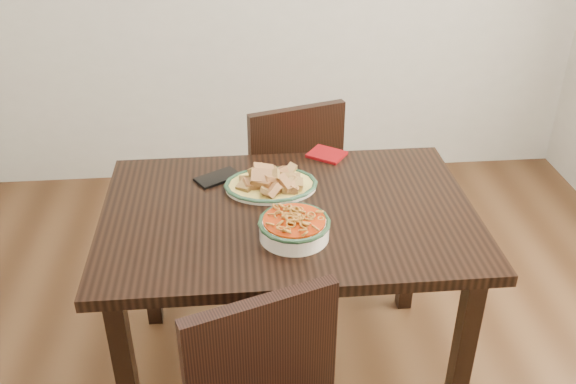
{
  "coord_description": "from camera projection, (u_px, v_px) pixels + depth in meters",
  "views": [
    {
      "loc": [
        -0.24,
        -1.76,
        1.92
      ],
      "look_at": [
        -0.07,
        0.11,
        0.81
      ],
      "focal_mm": 40.0,
      "sensor_mm": 36.0,
      "label": 1
    }
  ],
  "objects": [
    {
      "name": "fish_plate",
      "position": [
        271.0,
        177.0,
        2.3
      ],
      "size": [
        0.33,
        0.26,
        0.11
      ],
      "color": "beige",
      "rests_on": "dining_table"
    },
    {
      "name": "floor",
      "position": [
        309.0,
        383.0,
        2.5
      ],
      "size": [
        3.5,
        3.5,
        0.0
      ],
      "primitive_type": "plane",
      "color": "#3E2513",
      "rests_on": "ground"
    },
    {
      "name": "napkin",
      "position": [
        327.0,
        154.0,
        2.54
      ],
      "size": [
        0.17,
        0.17,
        0.01
      ],
      "primitive_type": "cube",
      "rotation": [
        0.0,
        0.0,
        -0.61
      ],
      "color": "maroon",
      "rests_on": "dining_table"
    },
    {
      "name": "chair_far",
      "position": [
        287.0,
        180.0,
        2.88
      ],
      "size": [
        0.52,
        0.52,
        0.89
      ],
      "rotation": [
        0.0,
        0.0,
        3.44
      ],
      "color": "black",
      "rests_on": "ground"
    },
    {
      "name": "noodle_bowl",
      "position": [
        294.0,
        225.0,
        2.03
      ],
      "size": [
        0.23,
        0.23,
        0.08
      ],
      "color": "#F2E5CD",
      "rests_on": "dining_table"
    },
    {
      "name": "dining_table",
      "position": [
        289.0,
        232.0,
        2.24
      ],
      "size": [
        1.27,
        0.85,
        0.75
      ],
      "color": "black",
      "rests_on": "ground"
    },
    {
      "name": "smartphone",
      "position": [
        218.0,
        178.0,
        2.38
      ],
      "size": [
        0.18,
        0.16,
        0.01
      ],
      "primitive_type": "cube",
      "rotation": [
        0.0,
        0.0,
        0.55
      ],
      "color": "black",
      "rests_on": "dining_table"
    }
  ]
}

